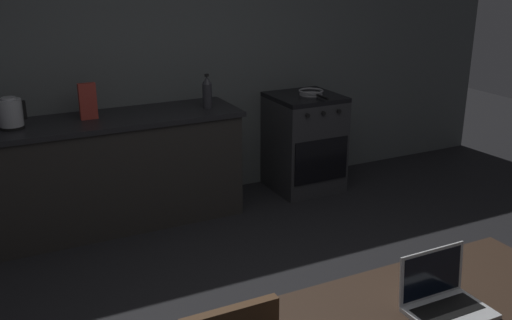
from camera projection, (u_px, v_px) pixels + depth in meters
name	position (u px, v px, depth m)	size (l,w,h in m)	color
back_wall	(199.00, 54.00, 5.09)	(6.40, 0.10, 2.55)	#555A5A
kitchen_counter	(107.00, 172.00, 4.66)	(2.16, 0.64, 0.89)	#282623
stove_oven	(304.00, 142.00, 5.43)	(0.60, 0.62, 0.89)	#2D2D30
laptop	(444.00, 300.00, 2.30)	(0.32, 0.24, 0.23)	silver
electric_kettle	(11.00, 114.00, 4.21)	(0.20, 0.18, 0.23)	black
bottle	(207.00, 92.00, 4.79)	(0.08, 0.08, 0.28)	#2D2D33
frying_pan	(312.00, 92.00, 5.27)	(0.23, 0.40, 0.05)	gray
cereal_box	(88.00, 101.00, 4.45)	(0.13, 0.05, 0.28)	#B2382D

